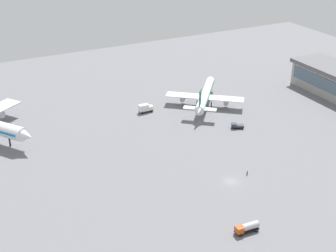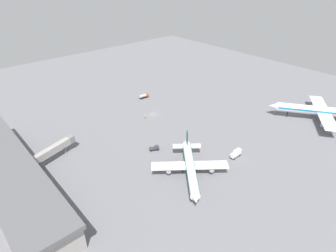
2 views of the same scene
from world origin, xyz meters
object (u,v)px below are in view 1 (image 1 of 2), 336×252
at_px(catering_truck, 145,108).
at_px(ground_crew_worker, 247,172).
at_px(fuel_truck, 247,227).
at_px(pushback_tractor, 237,126).
at_px(airplane_taxiing, 205,95).

distance_m(catering_truck, ground_crew_worker, 55.86).
relative_size(catering_truck, ground_crew_worker, 3.36).
distance_m(fuel_truck, pushback_tractor, 58.55).
bearing_deg(catering_truck, fuel_truck, -95.22).
distance_m(pushback_tractor, ground_crew_worker, 31.35).
xyz_separation_m(airplane_taxiing, fuel_truck, (-72.74, 31.86, -2.91)).
bearing_deg(airplane_taxiing, catering_truck, 118.51).
distance_m(airplane_taxiing, pushback_tractor, 23.48).
height_order(airplane_taxiing, pushback_tractor, airplane_taxiing).
distance_m(airplane_taxiing, catering_truck, 24.75).
xyz_separation_m(fuel_truck, catering_truck, (77.29, -7.66, 0.31)).
xyz_separation_m(airplane_taxiing, pushback_tractor, (-23.24, 0.59, -3.32)).
bearing_deg(catering_truck, airplane_taxiing, -10.19).
relative_size(airplane_taxiing, fuel_truck, 5.04).
bearing_deg(pushback_tractor, airplane_taxiing, -63.55).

